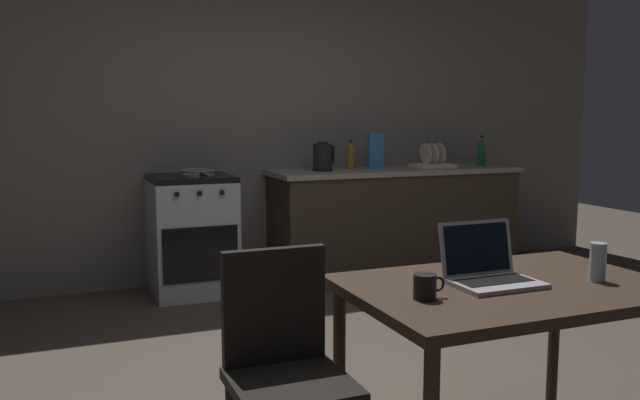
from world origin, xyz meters
The scene contains 15 objects.
ground_plane centered at (0.00, 0.00, 0.00)m, with size 12.00×12.00×0.00m, color #473D33.
back_wall centered at (0.30, 2.41, 1.37)m, with size 6.40×0.10×2.75m, color slate.
kitchen_counter centered at (1.21, 2.06, 0.45)m, with size 2.16×0.64×0.90m.
stove_oven centered at (-0.52, 2.06, 0.45)m, with size 0.60×0.62×0.90m.
dining_table centered at (0.10, -0.86, 0.64)m, with size 1.20×0.81×0.72m.
chair centered at (-0.75, -0.73, 0.50)m, with size 0.40×0.40×0.87m.
laptop centered at (0.04, -0.83, 0.76)m, with size 0.32×0.27×0.22m.
electric_kettle centered at (0.55, 2.06, 1.01)m, with size 0.18×0.16×0.23m.
bottle centered at (2.04, 2.01, 1.02)m, with size 0.06×0.06×0.27m.
frying_pan centered at (-0.47, 2.04, 0.92)m, with size 0.26×0.43×0.05m.
coffee_mug centered at (-0.30, -0.92, 0.76)m, with size 0.12×0.08×0.09m.
drinking_glass centered at (0.44, -0.95, 0.79)m, with size 0.06×0.06×0.15m.
cereal_box centered at (1.03, 2.08, 1.05)m, with size 0.13×0.05×0.30m.
dish_rack centered at (1.57, 2.06, 0.94)m, with size 0.34×0.26×0.21m.
bottle_b centered at (0.83, 2.14, 1.01)m, with size 0.07×0.07×0.24m.
Camera 1 is at (-1.46, -2.82, 1.35)m, focal length 36.97 mm.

